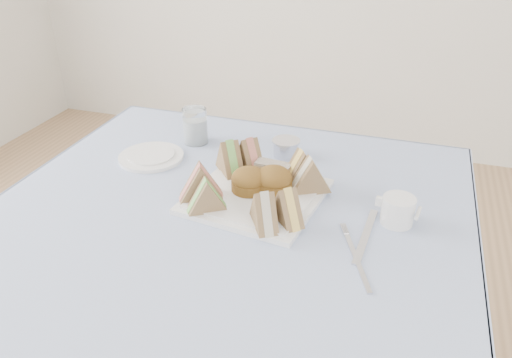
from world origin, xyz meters
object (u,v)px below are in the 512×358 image
(serving_plate, at_px, (256,196))
(water_glass, at_px, (195,126))
(table, at_px, (227,345))
(creamer_jug, at_px, (398,211))

(serving_plate, height_order, water_glass, water_glass)
(table, height_order, water_glass, water_glass)
(water_glass, height_order, creamer_jug, water_glass)
(table, xyz_separation_m, water_glass, (-0.20, 0.33, 0.42))
(water_glass, bearing_deg, serving_plate, -42.87)
(table, relative_size, serving_plate, 3.30)
(water_glass, relative_size, creamer_jug, 1.44)
(serving_plate, height_order, creamer_jug, creamer_jug)
(serving_plate, xyz_separation_m, creamer_jug, (0.30, -0.00, 0.02))
(table, bearing_deg, creamer_jug, 15.42)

